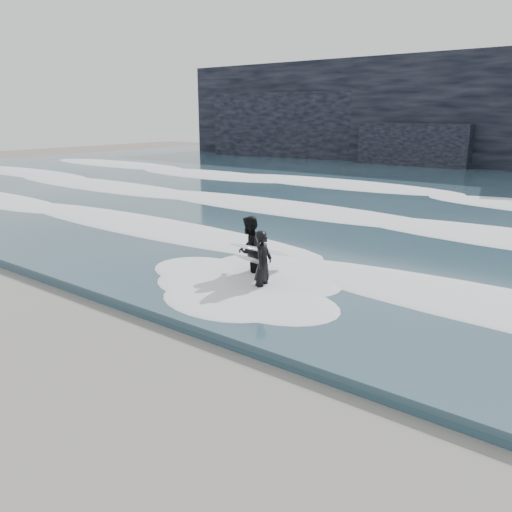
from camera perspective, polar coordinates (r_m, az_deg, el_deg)
The scene contains 7 objects.
ground at distance 10.66m, azimuth -23.15°, elevation -12.55°, with size 120.00×120.00×0.00m, color #756058.
sea at distance 34.73m, azimuth 22.88°, elevation 6.94°, with size 90.00×52.00×0.30m, color #2C4655.
foam_near at distance 16.41m, azimuth 4.68°, elevation 0.16°, with size 60.00×3.20×0.20m, color white.
foam_mid at distance 22.47m, azimuth 14.37°, elevation 4.09°, with size 60.00×4.00×0.24m, color white.
foam_far at distance 30.86m, azimuth 21.02°, elevation 6.71°, with size 60.00×4.80×0.30m, color white.
surfer_left at distance 13.49m, azimuth 0.61°, elevation -0.89°, with size 1.15×1.98×1.87m.
surfer_right at distance 14.58m, azimuth -0.64°, elevation 0.69°, with size 1.50×2.24×2.02m.
Camera 1 is at (8.42, -4.36, 4.86)m, focal length 35.00 mm.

